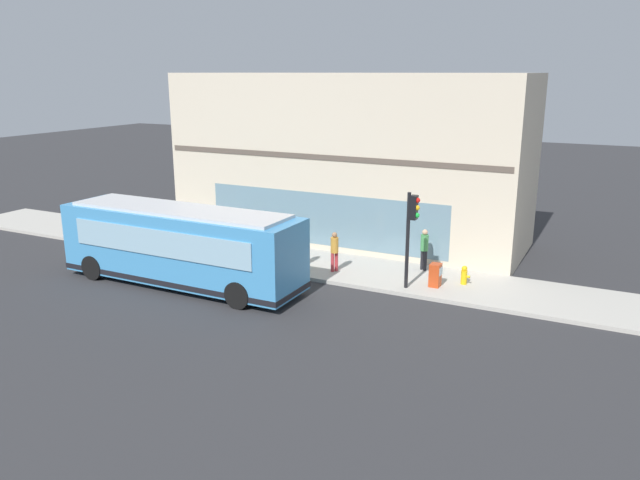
% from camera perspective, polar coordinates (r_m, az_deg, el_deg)
% --- Properties ---
extents(ground, '(120.00, 120.00, 0.00)m').
position_cam_1_polar(ground, '(23.30, -6.82, -5.18)').
color(ground, '#2D2D30').
extents(sidewalk_curb, '(3.79, 40.00, 0.15)m').
position_cam_1_polar(sidewalk_curb, '(26.93, -1.57, -2.07)').
color(sidewalk_curb, '#B2ADA3').
rests_on(sidewalk_curb, ground).
extents(building_corner, '(6.10, 16.88, 8.05)m').
position_cam_1_polar(building_corner, '(30.40, 2.79, 7.53)').
color(building_corner, beige).
rests_on(building_corner, ground).
extents(city_bus_nearside, '(2.65, 10.06, 3.07)m').
position_cam_1_polar(city_bus_nearside, '(24.56, -12.72, -0.57)').
color(city_bus_nearside, '#3F8CC6').
rests_on(city_bus_nearside, ground).
extents(traffic_light_near_corner, '(0.32, 0.49, 3.69)m').
position_cam_1_polar(traffic_light_near_corner, '(23.07, 8.44, 1.63)').
color(traffic_light_near_corner, black).
rests_on(traffic_light_near_corner, sidewalk_curb).
extents(fire_hydrant, '(0.35, 0.35, 0.74)m').
position_cam_1_polar(fire_hydrant, '(24.51, 13.16, -3.17)').
color(fire_hydrant, yellow).
rests_on(fire_hydrant, sidewalk_curb).
extents(pedestrian_walking_along_curb, '(0.32, 0.32, 1.60)m').
position_cam_1_polar(pedestrian_walking_along_curb, '(26.70, -6.16, -0.10)').
color(pedestrian_walking_along_curb, '#99994C').
rests_on(pedestrian_walking_along_curb, sidewalk_curb).
extents(pedestrian_near_hydrant, '(0.32, 0.32, 1.66)m').
position_cam_1_polar(pedestrian_near_hydrant, '(25.88, -1.78, -0.41)').
color(pedestrian_near_hydrant, '#99994C').
rests_on(pedestrian_near_hydrant, sidewalk_curb).
extents(pedestrian_near_building_entrance, '(0.32, 0.32, 1.66)m').
position_cam_1_polar(pedestrian_near_building_entrance, '(25.23, 1.35, -0.84)').
color(pedestrian_near_building_entrance, '#B23338').
rests_on(pedestrian_near_building_entrance, sidewalk_curb).
extents(pedestrian_by_light_pole, '(0.32, 0.32, 1.73)m').
position_cam_1_polar(pedestrian_by_light_pole, '(25.73, 9.60, -0.62)').
color(pedestrian_by_light_pole, black).
rests_on(pedestrian_by_light_pole, sidewalk_curb).
extents(newspaper_vending_box, '(0.44, 0.42, 0.90)m').
position_cam_1_polar(newspaper_vending_box, '(24.00, 10.59, -3.19)').
color(newspaper_vending_box, '#BF3F19').
rests_on(newspaper_vending_box, sidewalk_curb).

